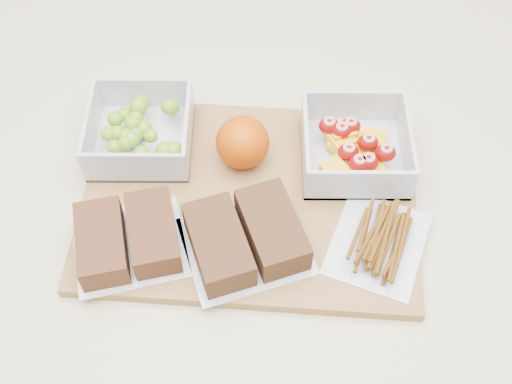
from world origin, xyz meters
TOP-DOWN VIEW (x-y plane):
  - counter at (0.00, 0.00)m, footprint 1.20×0.90m
  - cutting_board at (0.01, 0.02)m, footprint 0.44×0.33m
  - grape_container at (-0.14, 0.10)m, footprint 0.13×0.13m
  - fruit_container at (0.14, 0.08)m, footprint 0.14×0.14m
  - orange at (-0.00, 0.07)m, footprint 0.07×0.07m
  - sandwich_bag_left at (-0.14, -0.06)m, footprint 0.16×0.14m
  - sandwich_bag_center at (0.00, -0.06)m, footprint 0.18×0.16m
  - pretzel_bag at (0.16, -0.05)m, footprint 0.15×0.16m

SIDE VIEW (x-z plane):
  - counter at x=0.00m, z-range 0.00..0.90m
  - cutting_board at x=0.01m, z-range 0.90..0.92m
  - pretzel_bag at x=0.16m, z-range 0.92..0.94m
  - sandwich_bag_left at x=-0.14m, z-range 0.92..0.96m
  - sandwich_bag_center at x=0.00m, z-range 0.92..0.96m
  - fruit_container at x=0.14m, z-range 0.91..0.97m
  - grape_container at x=-0.14m, z-range 0.91..0.97m
  - orange at x=0.00m, z-range 0.92..0.99m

